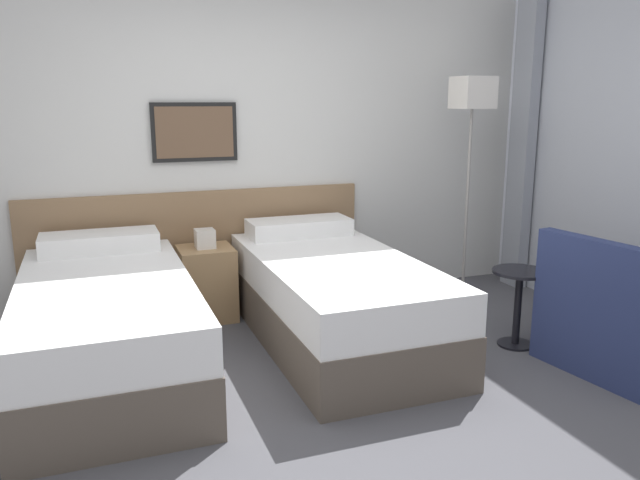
# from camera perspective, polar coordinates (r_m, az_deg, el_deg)

# --- Properties ---
(ground_plane) EXTENTS (16.00, 16.00, 0.00)m
(ground_plane) POSITION_cam_1_polar(r_m,az_deg,el_deg) (3.50, 1.94, -15.07)
(ground_plane) COLOR #47474C
(wall_headboard) EXTENTS (10.00, 0.10, 2.70)m
(wall_headboard) POSITION_cam_1_polar(r_m,az_deg,el_deg) (4.99, -7.03, 8.82)
(wall_headboard) COLOR silver
(wall_headboard) RESTS_ON ground_plane
(bed_near_door) EXTENTS (0.99, 2.03, 0.72)m
(bed_near_door) POSITION_cam_1_polar(r_m,az_deg,el_deg) (3.99, -18.84, -7.39)
(bed_near_door) COLOR brown
(bed_near_door) RESTS_ON ground_plane
(bed_near_window) EXTENTS (0.99, 2.03, 0.72)m
(bed_near_window) POSITION_cam_1_polar(r_m,az_deg,el_deg) (4.27, 1.39, -5.37)
(bed_near_window) COLOR brown
(bed_near_window) RESTS_ON ground_plane
(nightstand) EXTENTS (0.40, 0.39, 0.69)m
(nightstand) POSITION_cam_1_polar(r_m,az_deg,el_deg) (4.79, -10.32, -3.79)
(nightstand) COLOR #9E7A51
(nightstand) RESTS_ON ground_plane
(floor_lamp) EXTENTS (0.27, 0.27, 1.81)m
(floor_lamp) POSITION_cam_1_polar(r_m,az_deg,el_deg) (5.11, 13.73, 11.55)
(floor_lamp) COLOR #9E9993
(floor_lamp) RESTS_ON ground_plane
(side_table) EXTENTS (0.36, 0.36, 0.53)m
(side_table) POSITION_cam_1_polar(r_m,az_deg,el_deg) (4.38, 17.70, -4.77)
(side_table) COLOR black
(side_table) RESTS_ON ground_plane
(armchair) EXTENTS (0.91, 0.91, 0.84)m
(armchair) POSITION_cam_1_polar(r_m,az_deg,el_deg) (4.31, 26.07, -6.96)
(armchair) COLOR navy
(armchair) RESTS_ON ground_plane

